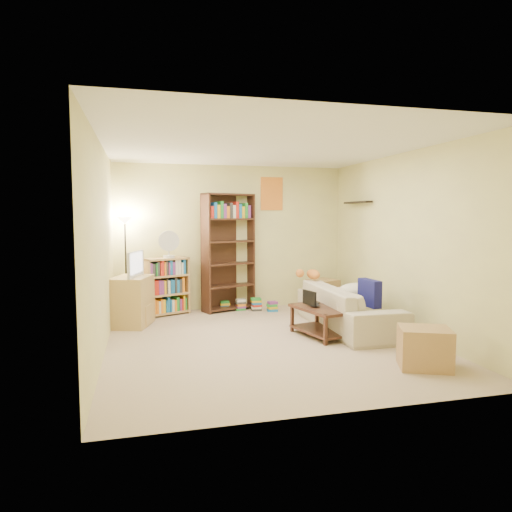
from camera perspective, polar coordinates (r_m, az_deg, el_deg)
The scene contains 19 objects.
room at distance 5.82m, azimuth 1.31°, elevation 5.00°, with size 4.50×4.54×2.52m.
sofa at distance 6.77m, azimuth 11.40°, elevation -6.30°, with size 0.86×2.12×0.62m, color beige.
navy_pillow at distance 6.36m, azimuth 14.00°, elevation -4.51°, with size 0.41×0.12×0.36m, color #141557.
cream_blanket at distance 6.84m, azimuth 12.42°, elevation -4.33°, with size 0.57×0.41×0.24m, color silver.
tabby_cat at distance 7.34m, azimuth 6.87°, elevation -2.26°, with size 0.48×0.18×0.17m.
coffee_table at distance 6.28m, azimuth 8.11°, elevation -7.68°, with size 0.69×0.98×0.40m.
laptop at distance 6.36m, azimuth 7.64°, elevation -6.05°, with size 0.26×0.35×0.03m, color black.
laptop_screen at distance 6.27m, azimuth 6.69°, elevation -5.22°, with size 0.01×0.30×0.20m, color white.
mug at distance 6.07m, azimuth 10.37°, elevation -6.35°, with size 0.09×0.09×0.08m, color silver.
tv_remote at distance 6.54m, azimuth 7.30°, elevation -5.78°, with size 0.05×0.16×0.02m, color black.
tv_stand at distance 7.04m, azimuth -15.23°, elevation -5.47°, with size 0.49×0.68×0.73m, color tan.
television at distance 6.96m, azimuth -15.33°, elevation -0.97°, with size 0.28×0.65×0.38m, color black.
tall_bookshelf at distance 7.81m, azimuth -3.47°, elevation 0.85°, with size 0.95×0.59×2.00m.
short_bookshelf at distance 7.65m, azimuth -11.17°, elevation -3.75°, with size 0.79×0.56×0.94m.
desk_fan at distance 7.54m, azimuth -10.84°, elevation 1.52°, with size 0.34×0.19×0.45m.
floor_lamp at distance 7.67m, azimuth -16.04°, elevation 2.31°, with size 0.27×0.27×1.62m.
side_table at distance 8.21m, azimuth 8.35°, elevation -4.67°, with size 0.44×0.44×0.50m, color tan.
end_cabinet at distance 5.29m, azimuth 20.32°, elevation -10.72°, with size 0.52×0.43×0.43m, color tan.
book_stacks at distance 7.91m, azimuth -0.85°, elevation -6.15°, with size 0.94×0.49×0.22m.
Camera 1 is at (-1.55, -5.61, 1.62)m, focal length 32.00 mm.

